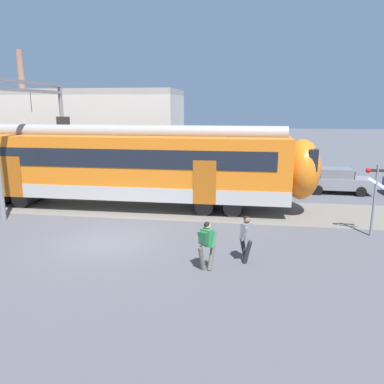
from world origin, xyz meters
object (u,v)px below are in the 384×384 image
object	(u,v)px
pedestrian_grey	(246,236)
crossing_signal	(376,189)
pedestrian_green	(206,242)
parked_car_grey	(337,180)

from	to	relation	value
pedestrian_grey	crossing_signal	world-z (taller)	crossing_signal
pedestrian_green	parked_car_grey	size ratio (longest dim) A/B	0.41
parked_car_grey	pedestrian_green	bearing A→B (deg)	-118.53
pedestrian_green	pedestrian_grey	size ratio (longest dim) A/B	1.00
pedestrian_grey	parked_car_grey	size ratio (longest dim) A/B	0.41
pedestrian_green	pedestrian_grey	world-z (taller)	same
pedestrian_green	pedestrian_grey	distance (m)	1.52
pedestrian_grey	parked_car_grey	distance (m)	12.77
pedestrian_green	crossing_signal	xyz separation A→B (m)	(6.40, 4.34, 1.02)
pedestrian_green	parked_car_grey	distance (m)	14.10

